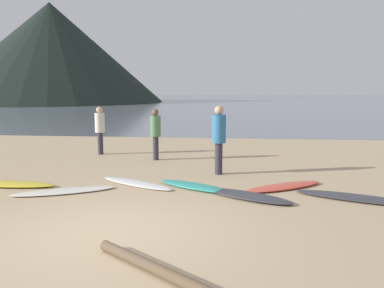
{
  "coord_description": "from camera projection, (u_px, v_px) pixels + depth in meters",
  "views": [
    {
      "loc": [
        1.95,
        -5.69,
        2.26
      ],
      "look_at": [
        0.79,
        5.72,
        0.6
      ],
      "focal_mm": 36.89,
      "sensor_mm": 36.0,
      "label": 1
    }
  ],
  "objects": [
    {
      "name": "surfboard_6",
      "position": [
        358.0,
        198.0,
        7.96
      ],
      "size": [
        2.52,
        1.46,
        0.08
      ],
      "primitive_type": "ellipsoid",
      "rotation": [
        0.0,
        0.0,
        -0.38
      ],
      "color": "#333338",
      "rests_on": "ground"
    },
    {
      "name": "surfboard_2",
      "position": [
        136.0,
        183.0,
        9.21
      ],
      "size": [
        2.07,
        1.48,
        0.06
      ],
      "primitive_type": "ellipsoid",
      "rotation": [
        0.0,
        0.0,
        -0.53
      ],
      "color": "white",
      "rests_on": "ground"
    },
    {
      "name": "surfboard_0",
      "position": [
        4.0,
        184.0,
        9.08
      ],
      "size": [
        2.48,
        0.62,
        0.1
      ],
      "primitive_type": "ellipsoid",
      "rotation": [
        0.0,
        0.0,
        -0.03
      ],
      "color": "yellow",
      "rests_on": "ground"
    },
    {
      "name": "ground_plane",
      "position": [
        183.0,
        146.0,
        15.98
      ],
      "size": [
        120.0,
        120.0,
        0.2
      ],
      "primitive_type": "cube",
      "color": "tan",
      "rests_on": "ground"
    },
    {
      "name": "headland_hill",
      "position": [
        52.0,
        53.0,
        59.67
      ],
      "size": [
        33.41,
        33.41,
        14.82
      ],
      "primitive_type": "cone",
      "color": "black",
      "rests_on": "ground"
    },
    {
      "name": "person_3",
      "position": [
        156.0,
        130.0,
        12.22
      ],
      "size": [
        0.32,
        0.32,
        1.59
      ],
      "rotation": [
        0.0,
        0.0,
        2.81
      ],
      "color": "#2D2D38",
      "rests_on": "ground"
    },
    {
      "name": "surfboard_5",
      "position": [
        284.0,
        187.0,
        8.87
      ],
      "size": [
        2.01,
        1.54,
        0.08
      ],
      "primitive_type": "ellipsoid",
      "rotation": [
        0.0,
        0.0,
        0.57
      ],
      "color": "#D84C38",
      "rests_on": "ground"
    },
    {
      "name": "driftwood_log",
      "position": [
        156.0,
        269.0,
        4.78
      ],
      "size": [
        1.8,
        1.41,
        0.14
      ],
      "primitive_type": "cylinder",
      "rotation": [
        0.0,
        1.57,
        -0.65
      ],
      "color": "brown",
      "rests_on": "ground"
    },
    {
      "name": "surfboard_4",
      "position": [
        248.0,
        196.0,
        8.08
      ],
      "size": [
        1.96,
        1.47,
        0.1
      ],
      "primitive_type": "ellipsoid",
      "rotation": [
        0.0,
        0.0,
        -0.53
      ],
      "color": "#333338",
      "rests_on": "ground"
    },
    {
      "name": "person_2",
      "position": [
        219.0,
        134.0,
        10.17
      ],
      "size": [
        0.36,
        0.36,
        1.79
      ],
      "rotation": [
        0.0,
        0.0,
        3.77
      ],
      "color": "#2D2D38",
      "rests_on": "ground"
    },
    {
      "name": "surfboard_3",
      "position": [
        195.0,
        186.0,
        8.87
      ],
      "size": [
        1.92,
        1.41,
        0.1
      ],
      "primitive_type": "ellipsoid",
      "rotation": [
        0.0,
        0.0,
        -0.54
      ],
      "color": "teal",
      "rests_on": "ground"
    },
    {
      "name": "surfboard_1",
      "position": [
        64.0,
        191.0,
        8.52
      ],
      "size": [
        2.19,
        1.42,
        0.06
      ],
      "primitive_type": "ellipsoid",
      "rotation": [
        0.0,
        0.0,
        0.45
      ],
      "color": "silver",
      "rests_on": "ground"
    },
    {
      "name": "person_0",
      "position": [
        100.0,
        126.0,
        13.25
      ],
      "size": [
        0.33,
        0.33,
        1.61
      ],
      "rotation": [
        0.0,
        0.0,
        2.91
      ],
      "color": "#2D2D38",
      "rests_on": "ground"
    },
    {
      "name": "ocean_water",
      "position": [
        221.0,
        101.0,
        66.98
      ],
      "size": [
        140.0,
        100.0,
        0.01
      ],
      "primitive_type": "cube",
      "color": "slate",
      "rests_on": "ground"
    }
  ]
}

